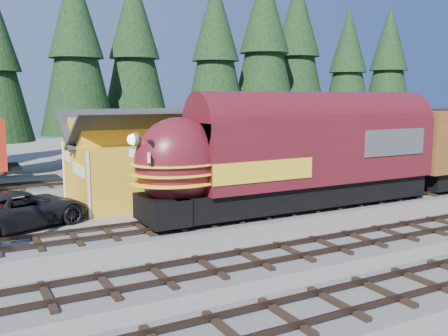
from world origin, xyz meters
TOP-DOWN VIEW (x-y plane):
  - ground at (0.00, 0.00)m, footprint 120.00×120.00m
  - track_siding at (10.00, 4.00)m, footprint 68.00×3.20m
  - depot at (-0.00, 10.50)m, footprint 12.80×7.00m
  - conifer_backdrop at (6.41, 24.73)m, footprint 77.91×23.68m
  - locomotive at (3.47, 4.00)m, footprint 17.54×3.49m
  - pickup_truck_a at (-9.15, 7.36)m, footprint 6.87×4.94m

SIDE VIEW (x-z plane):
  - ground at x=0.00m, z-range 0.00..0.00m
  - track_siding at x=10.00m, z-range -0.11..0.22m
  - pickup_truck_a at x=-9.15m, z-range 0.00..1.74m
  - locomotive at x=3.47m, z-range 0.37..5.14m
  - depot at x=0.00m, z-range 0.31..5.61m
  - conifer_backdrop at x=6.41m, z-range 1.84..18.42m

